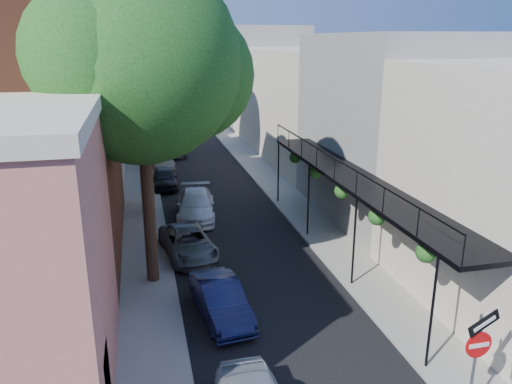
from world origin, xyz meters
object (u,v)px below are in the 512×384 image
sign_post (478,349)px  parked_car_e (165,178)px  parked_car_d (196,205)px  oak_mid (146,75)px  parked_car_b (221,300)px  oak_near (152,65)px  oak_far (143,47)px  parked_car_c (188,243)px  parked_car_f (161,160)px  parked_car_g (174,148)px

sign_post → parked_car_e: bearing=105.0°
sign_post → parked_car_d: bearing=106.1°
oak_mid → parked_car_b: size_ratio=2.73×
sign_post → parked_car_d: size_ratio=0.66×
oak_near → parked_car_d: size_ratio=2.51×
oak_far → parked_car_c: bearing=-85.9°
sign_post → oak_near: bearing=125.1°
oak_mid → parked_car_f: bearing=84.7°
parked_car_b → parked_car_d: size_ratio=0.82×
parked_car_g → oak_far: bearing=-113.3°
parked_car_c → parked_car_b: bearing=-91.8°
oak_near → parked_car_c: 7.61m
oak_mid → parked_car_g: oak_mid is taller
oak_mid → oak_far: 9.12m
sign_post → parked_car_c: bearing=116.0°
oak_mid → oak_near: bearing=-89.6°
oak_mid → oak_far: oak_far is taller
oak_near → parked_car_e: bearing=86.4°
oak_near → parked_car_e: size_ratio=3.20×
parked_car_e → parked_car_c: bearing=-87.4°
oak_far → parked_car_e: 9.03m
oak_mid → parked_car_c: (1.15, -6.14, -6.48)m
parked_car_b → parked_car_g: bearing=82.2°
parked_car_d → parked_car_f: bearing=103.3°
oak_near → parked_car_c: bearing=59.0°
sign_post → oak_mid: (-6.58, 17.26, 5.02)m
parked_car_f → parked_car_e: bearing=-95.8°
oak_far → parked_car_b: 21.73m
parked_car_c → parked_car_e: size_ratio=1.15×
parked_car_c → parked_car_d: parked_car_d is taller
oak_mid → parked_car_b: oak_mid is taller
parked_car_b → parked_car_g: parked_car_b is taller
oak_near → parked_car_e: oak_near is taller
sign_post → oak_far: (-6.51, 26.30, 6.22)m
oak_mid → parked_car_b: bearing=-81.5°
parked_car_d → parked_car_g: size_ratio=1.10×
parked_car_f → parked_car_c: bearing=-94.6°
sign_post → oak_mid: oak_mid is taller
oak_mid → parked_car_e: bearing=79.2°
parked_car_e → parked_car_g: 9.01m
oak_near → parked_car_c: size_ratio=2.77×
oak_near → parked_car_g: oak_near is taller
parked_car_f → parked_car_b: bearing=-93.4°
oak_mid → parked_car_d: bearing=-36.7°
sign_post → parked_car_b: size_ratio=0.80×
parked_car_b → parked_car_d: bearing=81.0°
oak_far → oak_near: bearing=-90.0°
oak_mid → parked_car_d: (2.02, -1.51, -6.40)m
oak_mid → parked_car_e: oak_mid is taller
oak_far → parked_car_f: 7.65m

